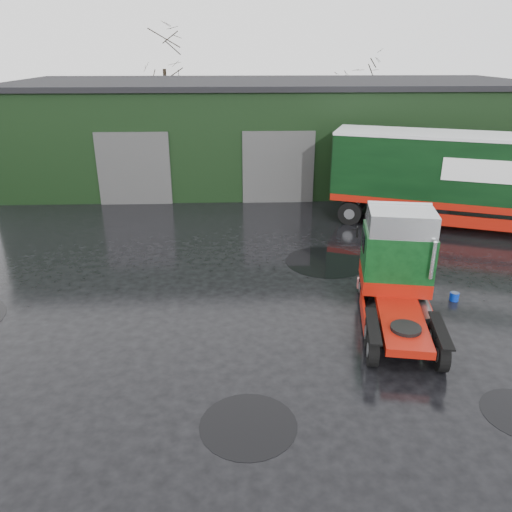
{
  "coord_description": "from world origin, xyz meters",
  "views": [
    {
      "loc": [
        -0.49,
        -13.58,
        8.08
      ],
      "look_at": [
        0.21,
        1.81,
        1.7
      ],
      "focal_mm": 35.0,
      "sensor_mm": 36.0,
      "label": 1
    }
  ],
  "objects_px": {
    "hero_tractor": "(403,279)",
    "wash_bucket": "(454,297)",
    "tree_back_a": "(166,93)",
    "tree_back_b": "(356,105)",
    "warehouse": "(271,130)",
    "lorry_right": "(476,183)"
  },
  "relations": [
    {
      "from": "hero_tractor",
      "to": "wash_bucket",
      "type": "relative_size",
      "value": 18.38
    },
    {
      "from": "tree_back_a",
      "to": "tree_back_b",
      "type": "xyz_separation_m",
      "value": [
        16.0,
        0.0,
        -1.0
      ]
    },
    {
      "from": "warehouse",
      "to": "hero_tractor",
      "type": "xyz_separation_m",
      "value": [
        2.5,
        -20.31,
        -1.4
      ]
    },
    {
      "from": "warehouse",
      "to": "wash_bucket",
      "type": "xyz_separation_m",
      "value": [
        5.1,
        -18.44,
        -3.01
      ]
    },
    {
      "from": "warehouse",
      "to": "tree_back_a",
      "type": "height_order",
      "value": "tree_back_a"
    },
    {
      "from": "lorry_right",
      "to": "tree_back_b",
      "type": "height_order",
      "value": "tree_back_b"
    },
    {
      "from": "warehouse",
      "to": "wash_bucket",
      "type": "bearing_deg",
      "value": -74.54
    },
    {
      "from": "wash_bucket",
      "to": "warehouse",
      "type": "bearing_deg",
      "value": 105.46
    },
    {
      "from": "wash_bucket",
      "to": "tree_back_b",
      "type": "distance_m",
      "value": 28.81
    },
    {
      "from": "warehouse",
      "to": "tree_back_a",
      "type": "bearing_deg",
      "value": 128.66
    },
    {
      "from": "warehouse",
      "to": "tree_back_b",
      "type": "height_order",
      "value": "tree_back_b"
    },
    {
      "from": "warehouse",
      "to": "lorry_right",
      "type": "relative_size",
      "value": 1.87
    },
    {
      "from": "tree_back_b",
      "to": "hero_tractor",
      "type": "bearing_deg",
      "value": -100.29
    },
    {
      "from": "warehouse",
      "to": "wash_bucket",
      "type": "distance_m",
      "value": 19.37
    },
    {
      "from": "hero_tractor",
      "to": "lorry_right",
      "type": "height_order",
      "value": "lorry_right"
    },
    {
      "from": "warehouse",
      "to": "wash_bucket",
      "type": "relative_size",
      "value": 105.36
    },
    {
      "from": "wash_bucket",
      "to": "lorry_right",
      "type": "bearing_deg",
      "value": 62.63
    },
    {
      "from": "warehouse",
      "to": "hero_tractor",
      "type": "distance_m",
      "value": 20.51
    },
    {
      "from": "lorry_right",
      "to": "wash_bucket",
      "type": "bearing_deg",
      "value": -6.63
    },
    {
      "from": "lorry_right",
      "to": "wash_bucket",
      "type": "height_order",
      "value": "lorry_right"
    },
    {
      "from": "wash_bucket",
      "to": "tree_back_a",
      "type": "xyz_separation_m",
      "value": [
        -13.1,
        28.44,
        4.61
      ]
    },
    {
      "from": "tree_back_a",
      "to": "hero_tractor",
      "type": "bearing_deg",
      "value": -70.89
    }
  ]
}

